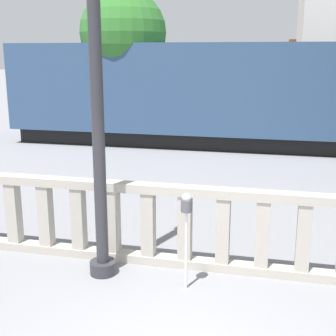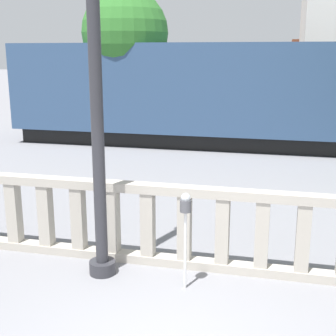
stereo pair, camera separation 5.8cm
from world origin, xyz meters
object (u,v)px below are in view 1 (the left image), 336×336
lamppost (96,82)px  parking_meter (186,214)px  train_far (195,73)px  tree_left (123,33)px

lamppost → parking_meter: size_ratio=4.26×
parking_meter → lamppost: bearing=173.4°
train_far → tree_left: (0.37, -16.97, 2.10)m
train_far → parking_meter: bearing=-80.2°
lamppost → parking_meter: 2.20m
lamppost → train_far: bearing=97.2°
parking_meter → train_far: bearing=99.8°
parking_meter → train_far: size_ratio=0.08×
parking_meter → train_far: 27.92m
train_far → tree_left: tree_left is taller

